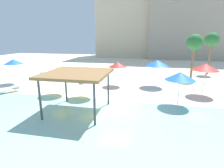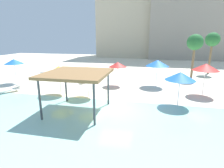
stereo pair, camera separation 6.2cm
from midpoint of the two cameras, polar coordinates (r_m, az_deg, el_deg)
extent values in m
plane|color=beige|center=(13.27, 1.44, -7.77)|extent=(80.00, 80.00, 0.00)
cube|color=#99D1C6|center=(8.77, -5.49, -20.52)|extent=(44.00, 13.50, 0.04)
cylinder|color=#42474C|center=(14.72, -14.39, -0.53)|extent=(0.14, 0.14, 2.64)
cylinder|color=#42474C|center=(13.54, -1.07, -1.37)|extent=(0.14, 0.14, 2.64)
cylinder|color=#42474C|center=(11.85, -21.85, -4.83)|extent=(0.14, 0.14, 2.64)
cylinder|color=#42474C|center=(10.36, -5.54, -6.57)|extent=(0.14, 0.14, 2.64)
cube|color=olive|center=(12.14, -11.06, 3.32)|extent=(4.18, 4.18, 0.18)
cylinder|color=silver|center=(19.24, 1.89, 2.49)|extent=(0.06, 0.06, 2.01)
cone|color=red|center=(19.02, 1.92, 6.23)|extent=(1.91, 1.91, 0.52)
cylinder|color=silver|center=(18.05, 27.31, 0.37)|extent=(0.06, 0.06, 2.23)
cone|color=red|center=(17.79, 27.84, 4.82)|extent=(2.25, 2.25, 0.62)
cylinder|color=silver|center=(15.63, -7.52, -0.34)|extent=(0.06, 0.06, 2.09)
cone|color=yellow|center=(15.35, -7.69, 4.45)|extent=(2.06, 2.06, 0.57)
cylinder|color=silver|center=(14.46, 20.60, -2.65)|extent=(0.06, 0.06, 1.98)
cone|color=blue|center=(14.15, 21.06, 2.36)|extent=(2.22, 2.22, 0.61)
cylinder|color=silver|center=(16.86, -16.08, 0.17)|extent=(0.06, 0.06, 2.02)
cone|color=yellow|center=(16.60, -16.40, 4.50)|extent=(2.09, 2.09, 0.57)
cylinder|color=silver|center=(19.47, 14.09, 2.42)|extent=(0.06, 0.06, 2.15)
cone|color=blue|center=(19.23, 14.35, 6.50)|extent=(2.36, 2.36, 0.65)
cylinder|color=silver|center=(22.86, -28.34, 2.92)|extent=(0.06, 0.06, 2.20)
cone|color=blue|center=(22.67, -28.76, 6.32)|extent=(1.99, 1.99, 0.55)
cylinder|color=white|center=(19.05, -31.67, -2.64)|extent=(0.05, 0.05, 0.22)
cylinder|color=white|center=(19.50, -32.07, -2.34)|extent=(0.05, 0.05, 0.22)
cylinder|color=white|center=(19.45, -27.64, -1.79)|extent=(0.05, 0.05, 0.22)
cylinder|color=white|center=(19.89, -28.12, -1.52)|extent=(0.05, 0.05, 0.22)
cube|color=white|center=(19.42, -29.92, -1.62)|extent=(1.43, 1.86, 0.10)
cube|color=white|center=(19.57, -27.98, -0.42)|extent=(0.77, 0.74, 0.40)
cylinder|color=white|center=(20.15, -9.17, 0.25)|extent=(0.05, 0.05, 0.22)
cylinder|color=white|center=(20.46, -10.19, 0.43)|extent=(0.05, 0.05, 0.22)
cylinder|color=white|center=(21.23, -6.65, 1.08)|extent=(0.05, 0.05, 0.22)
cylinder|color=white|center=(21.52, -7.66, 1.24)|extent=(0.05, 0.05, 0.22)
cube|color=white|center=(20.79, -8.40, 1.19)|extent=(1.16, 1.90, 0.10)
cube|color=white|center=(21.29, -7.16, 2.31)|extent=(0.73, 0.68, 0.40)
cylinder|color=white|center=(23.61, -21.88, 1.49)|extent=(0.05, 0.05, 0.22)
cylinder|color=white|center=(23.80, -22.94, 1.49)|extent=(0.05, 0.05, 0.22)
cylinder|color=white|center=(24.90, -20.58, 2.26)|extent=(0.05, 0.05, 0.22)
cylinder|color=white|center=(25.08, -21.60, 2.25)|extent=(0.05, 0.05, 0.22)
cube|color=white|center=(24.31, -21.77, 2.25)|extent=(0.91, 1.88, 0.10)
cube|color=white|center=(24.93, -21.16, 3.24)|extent=(0.68, 0.61, 0.40)
cylinder|color=brown|center=(24.35, 24.42, 6.32)|extent=(0.28, 0.28, 4.14)
sphere|color=#286B33|center=(24.17, 25.04, 11.99)|extent=(1.90, 1.90, 1.90)
cylinder|color=brown|center=(28.93, 28.83, 7.22)|extent=(0.28, 0.28, 4.42)
sphere|color=#286B33|center=(28.79, 29.47, 12.26)|extent=(1.90, 1.90, 1.90)
cube|color=beige|center=(50.26, 7.57, 19.89)|extent=(18.79, 10.35, 19.46)
cube|color=#9E9384|center=(50.08, 25.15, 20.09)|extent=(20.95, 11.64, 21.84)
camera|label=1|loc=(0.03, -89.88, 0.03)|focal=28.68mm
camera|label=2|loc=(0.03, 90.12, -0.03)|focal=28.68mm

